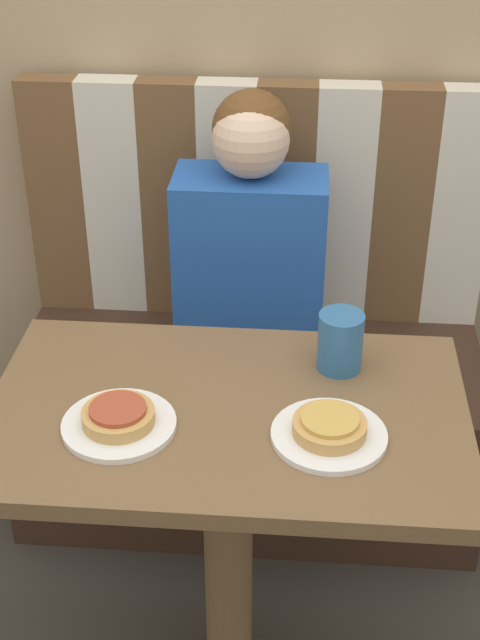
{
  "coord_description": "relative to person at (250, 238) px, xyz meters",
  "views": [
    {
      "loc": [
        0.13,
        -1.31,
        1.73
      ],
      "look_at": [
        0.0,
        0.3,
        0.74
      ],
      "focal_mm": 50.0,
      "sensor_mm": 36.0,
      "label": 1
    }
  ],
  "objects": [
    {
      "name": "plate_right",
      "position": [
        0.19,
        -0.68,
        -0.04
      ],
      "size": [
        0.21,
        0.21,
        0.01
      ],
      "color": "white",
      "rests_on": "dining_table"
    },
    {
      "name": "person",
      "position": [
        0.0,
        0.0,
        0.0
      ],
      "size": [
        0.36,
        0.21,
        0.69
      ],
      "color": "#2356B2",
      "rests_on": "booth_seat"
    },
    {
      "name": "drinking_cup",
      "position": [
        0.21,
        -0.45,
        0.01
      ],
      "size": [
        0.09,
        0.09,
        0.12
      ],
      "color": "#2D669E",
      "rests_on": "dining_table"
    },
    {
      "name": "pizza_left",
      "position": [
        -0.19,
        -0.68,
        -0.02
      ],
      "size": [
        0.13,
        0.13,
        0.03
      ],
      "color": "tan",
      "rests_on": "plate_left"
    },
    {
      "name": "booth_backrest",
      "position": [
        0.0,
        0.23,
        -0.01
      ],
      "size": [
        1.2,
        0.08,
        0.64
      ],
      "color": "brown",
      "rests_on": "booth_seat"
    },
    {
      "name": "plate_left",
      "position": [
        -0.19,
        -0.68,
        -0.04
      ],
      "size": [
        0.21,
        0.21,
        0.01
      ],
      "color": "white",
      "rests_on": "dining_table"
    },
    {
      "name": "booth_seat",
      "position": [
        0.0,
        -0.0,
        -0.56
      ],
      "size": [
        1.2,
        0.54,
        0.45
      ],
      "color": "#382319",
      "rests_on": "ground_plane"
    },
    {
      "name": "dining_table",
      "position": [
        0.0,
        -0.6,
        -0.17
      ],
      "size": [
        0.89,
        0.56,
        0.74
      ],
      "color": "brown",
      "rests_on": "ground_plane"
    },
    {
      "name": "pizza_right",
      "position": [
        0.19,
        -0.68,
        -0.02
      ],
      "size": [
        0.13,
        0.13,
        0.03
      ],
      "color": "tan",
      "rests_on": "plate_right"
    }
  ]
}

